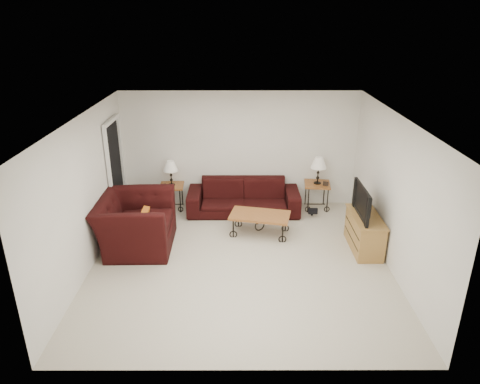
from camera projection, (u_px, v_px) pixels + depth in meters
name	position (u px, v px, depth m)	size (l,w,h in m)	color
ground	(240.00, 261.00, 7.58)	(5.00, 5.00, 0.00)	#BDB0A1
wall_back	(240.00, 149.00, 9.42)	(5.00, 0.02, 2.50)	white
wall_front	(240.00, 282.00, 4.79)	(5.00, 0.02, 2.50)	white
wall_left	(86.00, 194.00, 7.10)	(0.02, 5.00, 2.50)	white
wall_right	(394.00, 194.00, 7.11)	(0.02, 5.00, 2.50)	white
ceiling	(240.00, 118.00, 6.63)	(5.00, 5.00, 0.00)	white
doorway	(116.00, 173.00, 8.71)	(0.08, 0.94, 2.04)	black
sofa	(243.00, 197.00, 9.32)	(2.35, 0.92, 0.69)	black
side_table_left	(172.00, 197.00, 9.51)	(0.50, 0.50, 0.55)	#985B26
side_table_right	(316.00, 196.00, 9.50)	(0.54, 0.54, 0.58)	#985B26
lamp_left	(171.00, 173.00, 9.30)	(0.31, 0.31, 0.55)	black
lamp_right	(318.00, 170.00, 9.28)	(0.33, 0.33, 0.58)	black
photo_frame_left	(163.00, 186.00, 9.25)	(0.11, 0.01, 0.09)	black
photo_frame_right	(326.00, 184.00, 9.24)	(0.12, 0.02, 0.10)	black
coffee_table	(260.00, 224.00, 8.42)	(1.12, 0.61, 0.42)	#985B26
armchair	(136.00, 223.00, 7.89)	(1.45, 1.26, 0.94)	black
throw_pillow	(143.00, 222.00, 7.82)	(0.43, 0.11, 0.43)	#C07218
tv_stand	(364.00, 232.00, 7.86)	(0.45, 1.08, 0.65)	#A4743D
television	(367.00, 202.00, 7.63)	(0.97, 0.13, 0.56)	black
backpack	(312.00, 208.00, 9.19)	(0.29, 0.22, 0.38)	black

